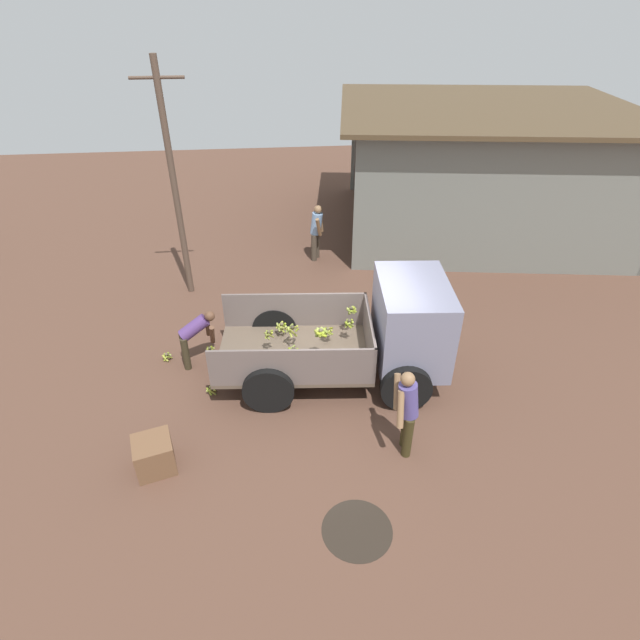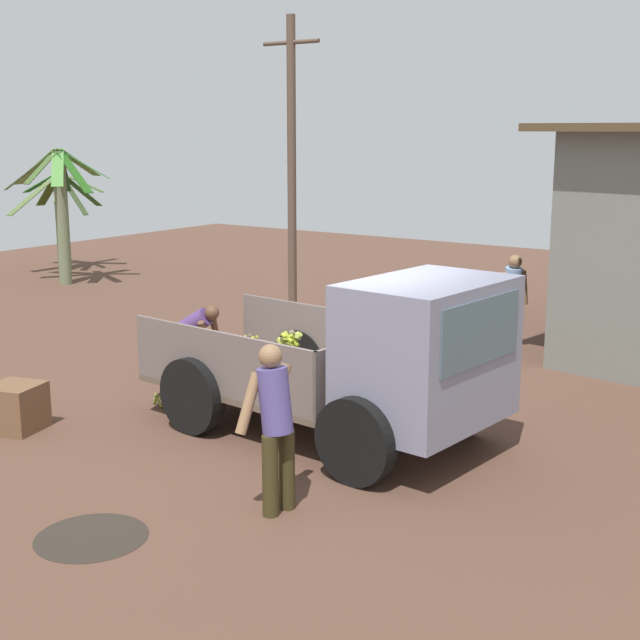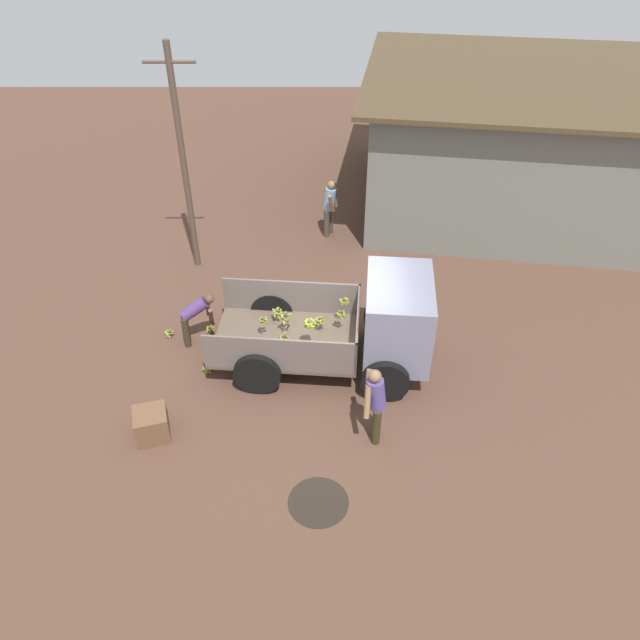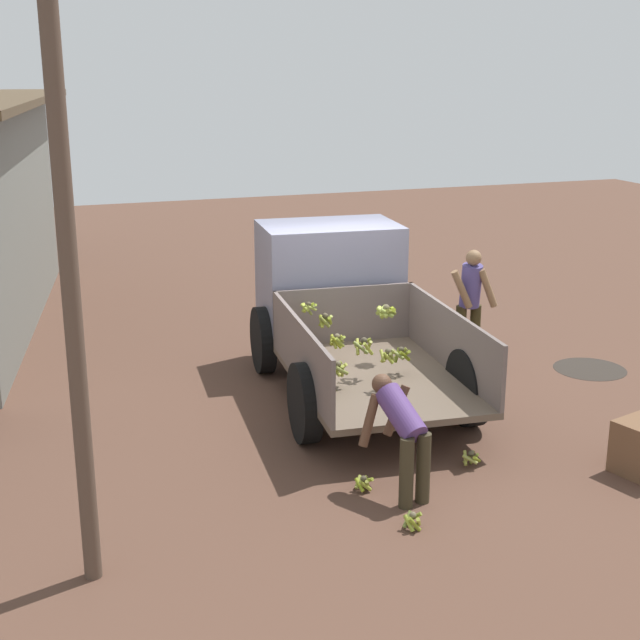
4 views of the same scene
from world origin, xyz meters
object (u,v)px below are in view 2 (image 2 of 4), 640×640
person_foreground_visitor (275,420)px  person_worker_loading (191,336)px  banana_bunch_on_ground_2 (167,369)px  cargo_truck (390,361)px  person_bystander_near_shed (512,297)px  wooden_crate_0 (16,407)px  utility_pole (292,177)px  banana_bunch_on_ground_0 (160,398)px  banana_bunch_on_ground_1 (218,376)px

person_foreground_visitor → person_worker_loading: bearing=-29.9°
person_worker_loading → banana_bunch_on_ground_2: (-0.68, 0.18, -0.64)m
cargo_truck → person_bystander_near_shed: cargo_truck is taller
person_foreground_visitor → wooden_crate_0: (-4.13, 0.05, -0.64)m
utility_pole → banana_bunch_on_ground_0: (0.85, -4.16, -2.76)m
banana_bunch_on_ground_0 → person_worker_loading: bearing=109.3°
person_foreground_visitor → banana_bunch_on_ground_0: (-3.35, 1.78, -0.82)m
person_foreground_visitor → banana_bunch_on_ground_2: 5.37m
cargo_truck → person_foreground_visitor: (-0.06, -2.07, -0.15)m
banana_bunch_on_ground_1 → wooden_crate_0: wooden_crate_0 is taller
person_worker_loading → banana_bunch_on_ground_1: bearing=43.3°
person_worker_loading → banana_bunch_on_ground_2: bearing=152.7°
person_worker_loading → banana_bunch_on_ground_0: 1.25m
person_foreground_visitor → banana_bunch_on_ground_0: bearing=-20.8°
cargo_truck → banana_bunch_on_ground_2: cargo_truck is taller
cargo_truck → person_foreground_visitor: 2.08m
person_worker_loading → person_bystander_near_shed: bearing=44.7°
cargo_truck → banana_bunch_on_ground_0: bearing=-170.2°
utility_pole → banana_bunch_on_ground_2: size_ratio=25.02×
utility_pole → person_bystander_near_shed: bearing=23.6°
person_foreground_visitor → wooden_crate_0: 4.18m
utility_pole → person_bystander_near_shed: size_ratio=3.38×
cargo_truck → utility_pole: 6.03m
wooden_crate_0 → banana_bunch_on_ground_1: bearing=78.2°
person_worker_loading → wooden_crate_0: size_ratio=2.01×
person_bystander_near_shed → banana_bunch_on_ground_1: person_bystander_near_shed is taller
banana_bunch_on_ground_0 → wooden_crate_0: wooden_crate_0 is taller
banana_bunch_on_ground_2 → person_worker_loading: bearing=-14.6°
utility_pole → banana_bunch_on_ground_2: 4.07m
cargo_truck → wooden_crate_0: size_ratio=7.59×
person_foreground_visitor → banana_bunch_on_ground_2: person_foreground_visitor is taller
banana_bunch_on_ground_0 → person_foreground_visitor: bearing=-27.9°
person_foreground_visitor → person_worker_loading: person_foreground_visitor is taller
cargo_truck → banana_bunch_on_ground_1: (-3.56, 1.05, -0.99)m
cargo_truck → person_worker_loading: bearing=174.0°
cargo_truck → banana_bunch_on_ground_2: 4.65m
person_worker_loading → banana_bunch_on_ground_1: (0.22, 0.32, -0.64)m
banana_bunch_on_ground_2 → wooden_crate_0: 2.94m
banana_bunch_on_ground_2 → banana_bunch_on_ground_0: bearing=-49.0°
utility_pole → banana_bunch_on_ground_0: 5.07m
cargo_truck → banana_bunch_on_ground_0: (-3.42, -0.30, -0.97)m
utility_pole → banana_bunch_on_ground_1: utility_pole is taller
cargo_truck → utility_pole: bearing=142.7°
cargo_truck → wooden_crate_0: (-4.20, -2.02, -0.79)m
banana_bunch_on_ground_2 → person_foreground_visitor: bearing=-34.1°
person_foreground_visitor → banana_bunch_on_ground_1: size_ratio=7.60×
utility_pole → banana_bunch_on_ground_0: bearing=-78.4°
banana_bunch_on_ground_1 → banana_bunch_on_ground_2: (-0.90, -0.14, 0.00)m
banana_bunch_on_ground_0 → cargo_truck: bearing=4.9°
banana_bunch_on_ground_2 → wooden_crate_0: wooden_crate_0 is taller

